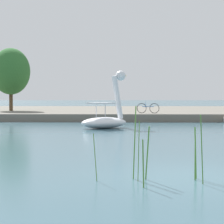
{
  "coord_description": "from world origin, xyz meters",
  "views": [
    {
      "loc": [
        -1.38,
        -9.81,
        1.78
      ],
      "look_at": [
        -2.09,
        16.01,
        0.89
      ],
      "focal_mm": 70.61,
      "sensor_mm": 36.0,
      "label": 1
    }
  ],
  "objects": [
    {
      "name": "ground_plane",
      "position": [
        0.0,
        0.0,
        0.0
      ],
      "size": [
        460.81,
        460.81,
        0.0
      ],
      "primitive_type": "plane",
      "color": "#385966"
    },
    {
      "name": "bicycle_parked",
      "position": [
        0.41,
        23.13,
        0.93
      ],
      "size": [
        1.66,
        0.51,
        0.76
      ],
      "color": "black",
      "rests_on": "shore_bank_far"
    },
    {
      "name": "tree_broadleaf_behind_dock",
      "position": [
        -11.38,
        28.82,
        4.02
      ],
      "size": [
        4.82,
        5.12,
        5.52
      ],
      "color": "#4C3823",
      "rests_on": "shore_bank_far"
    },
    {
      "name": "reed_clump_foreground",
      "position": [
        0.06,
        -0.67,
        0.6
      ],
      "size": [
        3.53,
        1.28,
        1.58
      ],
      "color": "#4C7F33",
      "rests_on": "ground_plane"
    },
    {
      "name": "shore_bank_far",
      "position": [
        0.0,
        34.84,
        0.28
      ],
      "size": [
        144.45,
        27.52,
        0.56
      ],
      "primitive_type": "cube",
      "color": "#6B665B",
      "rests_on": "ground_plane"
    },
    {
      "name": "swan_boat",
      "position": [
        -2.39,
        15.07,
        0.66
      ],
      "size": [
        3.17,
        2.83,
        3.3
      ],
      "color": "white",
      "rests_on": "ground_plane"
    }
  ]
}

